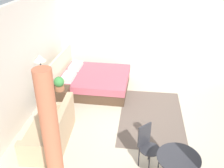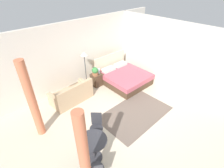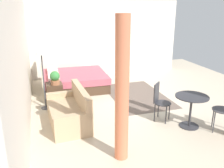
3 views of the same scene
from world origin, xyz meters
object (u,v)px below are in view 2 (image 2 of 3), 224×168
object	(u,v)px
potted_plant	(95,71)
cafe_chair_near_window	(96,124)
floor_lamp	(84,59)
vase	(98,71)
nightstand	(97,80)
couch	(72,95)
bed	(124,77)
balcony_table	(93,146)

from	to	relation	value
potted_plant	cafe_chair_near_window	world-z (taller)	potted_plant
floor_lamp	vase	bearing A→B (deg)	-27.35
nightstand	couch	bearing A→B (deg)	-170.70
couch	floor_lamp	world-z (taller)	floor_lamp
nightstand	cafe_chair_near_window	bearing A→B (deg)	-129.08
bed	balcony_table	distance (m)	3.96
couch	cafe_chair_near_window	bearing A→B (deg)	-101.58
vase	balcony_table	distance (m)	3.69
couch	balcony_table	xyz separation A→B (m)	(-0.92, -2.51, 0.23)
floor_lamp	bed	bearing A→B (deg)	-33.18
potted_plant	balcony_table	xyz separation A→B (m)	(-2.23, -2.71, -0.22)
vase	floor_lamp	size ratio (longest dim) A/B	0.13
vase	cafe_chair_near_window	distance (m)	2.98
potted_plant	floor_lamp	size ratio (longest dim) A/B	0.23
cafe_chair_near_window	potted_plant	bearing A→B (deg)	52.10
couch	cafe_chair_near_window	distance (m)	2.07
nightstand	potted_plant	xyz separation A→B (m)	(-0.10, -0.03, 0.46)
vase	potted_plant	bearing A→B (deg)	-167.67
balcony_table	couch	bearing A→B (deg)	69.93
nightstand	vase	distance (m)	0.39
potted_plant	cafe_chair_near_window	bearing A→B (deg)	-127.90
potted_plant	floor_lamp	xyz separation A→B (m)	(-0.26, 0.30, 0.56)
nightstand	potted_plant	bearing A→B (deg)	-162.40
nightstand	floor_lamp	distance (m)	1.11
couch	nightstand	distance (m)	1.43
couch	vase	size ratio (longest dim) A/B	7.57
potted_plant	balcony_table	bearing A→B (deg)	-129.38
bed	floor_lamp	distance (m)	1.94
couch	potted_plant	world-z (taller)	potted_plant
potted_plant	cafe_chair_near_window	xyz separation A→B (m)	(-1.72, -2.21, -0.20)
potted_plant	floor_lamp	bearing A→B (deg)	131.53
balcony_table	cafe_chair_near_window	distance (m)	0.71
couch	balcony_table	distance (m)	2.69
nightstand	potted_plant	size ratio (longest dim) A/B	1.46
vase	cafe_chair_near_window	world-z (taller)	cafe_chair_near_window
couch	floor_lamp	xyz separation A→B (m)	(1.04, 0.50, 1.01)
bed	cafe_chair_near_window	world-z (taller)	bed
potted_plant	vase	distance (m)	0.24
bed	potted_plant	distance (m)	1.36
balcony_table	nightstand	bearing A→B (deg)	49.71
balcony_table	cafe_chair_near_window	world-z (taller)	cafe_chair_near_window
nightstand	cafe_chair_near_window	size ratio (longest dim) A/B	0.61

